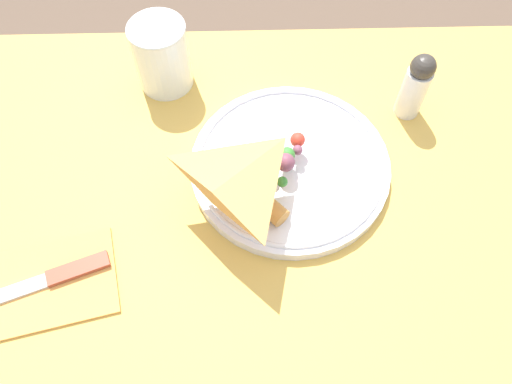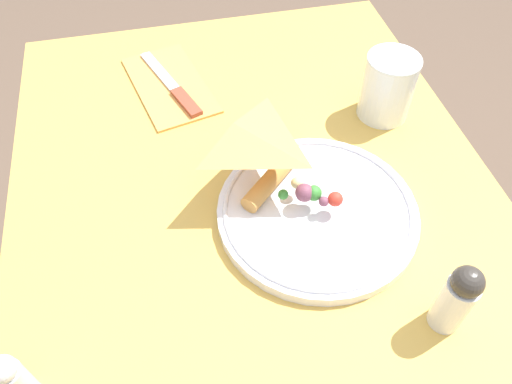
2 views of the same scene
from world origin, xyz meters
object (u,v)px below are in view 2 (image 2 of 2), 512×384
(plate_pizza, at_px, (314,208))
(butter_knife, at_px, (172,86))
(dining_table, at_px, (272,304))
(salt_shaker, at_px, (14,380))
(milk_glass, at_px, (387,89))
(pepper_shaker, at_px, (457,298))
(napkin_folded, at_px, (170,85))

(plate_pizza, xyz_separation_m, butter_knife, (0.30, 0.15, -0.01))
(dining_table, xyz_separation_m, salt_shaker, (-0.11, 0.28, 0.17))
(dining_table, relative_size, butter_knife, 5.68)
(milk_glass, relative_size, pepper_shaker, 0.98)
(plate_pizza, bearing_deg, dining_table, 127.31)
(milk_glass, distance_m, butter_knife, 0.34)
(napkin_folded, bearing_deg, plate_pizza, -153.56)
(butter_knife, bearing_deg, plate_pizza, -173.58)
(napkin_folded, xyz_separation_m, butter_knife, (-0.01, -0.00, 0.00))
(butter_knife, distance_m, salt_shaker, 0.50)
(milk_glass, height_order, napkin_folded, milk_glass)
(plate_pizza, relative_size, napkin_folded, 1.18)
(dining_table, relative_size, salt_shaker, 12.86)
(dining_table, distance_m, pepper_shaker, 0.27)
(milk_glass, height_order, salt_shaker, milk_glass)
(napkin_folded, relative_size, pepper_shaker, 2.12)
(butter_knife, height_order, pepper_shaker, pepper_shaker)
(butter_knife, height_order, salt_shaker, salt_shaker)
(milk_glass, bearing_deg, dining_table, 133.80)
(milk_glass, relative_size, butter_knife, 0.54)
(plate_pizza, bearing_deg, pepper_shaker, -150.61)
(plate_pizza, height_order, pepper_shaker, pepper_shaker)
(dining_table, bearing_deg, napkin_folded, 13.91)
(dining_table, relative_size, pepper_shaker, 10.42)
(pepper_shaker, bearing_deg, milk_glass, -10.60)
(dining_table, xyz_separation_m, napkin_folded, (0.36, 0.09, 0.13))
(plate_pizza, bearing_deg, butter_knife, 26.62)
(dining_table, xyz_separation_m, butter_knife, (0.35, 0.08, 0.14))
(napkin_folded, relative_size, salt_shaker, 2.62)
(dining_table, height_order, pepper_shaker, pepper_shaker)
(plate_pizza, bearing_deg, napkin_folded, 26.44)
(napkin_folded, bearing_deg, salt_shaker, 157.08)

